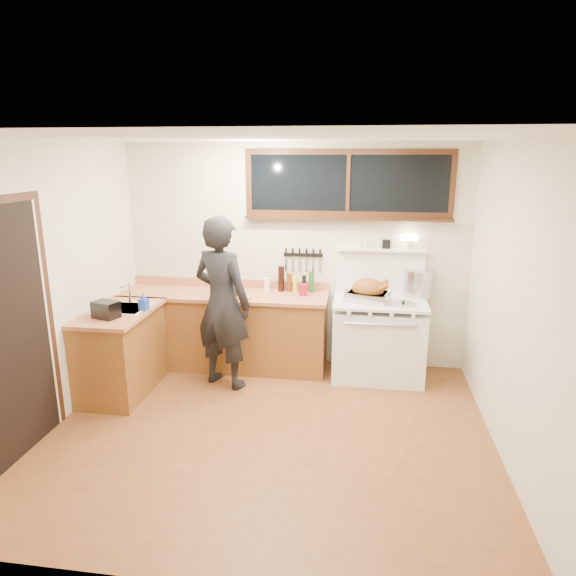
% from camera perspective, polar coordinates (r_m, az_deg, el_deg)
% --- Properties ---
extents(ground_plane, '(4.00, 3.50, 0.02)m').
position_cam_1_polar(ground_plane, '(4.89, -2.09, -15.85)').
color(ground_plane, brown).
extents(room_shell, '(4.10, 3.60, 2.65)m').
position_cam_1_polar(room_shell, '(4.29, -2.30, 3.60)').
color(room_shell, beige).
rests_on(room_shell, ground).
extents(counter_back, '(2.44, 0.64, 1.00)m').
position_cam_1_polar(counter_back, '(6.15, -7.08, -4.55)').
color(counter_back, brown).
rests_on(counter_back, ground).
extents(counter_left, '(0.64, 1.09, 0.90)m').
position_cam_1_polar(counter_left, '(5.73, -18.04, -6.68)').
color(counter_left, brown).
rests_on(counter_left, ground).
extents(sink_unit, '(0.50, 0.45, 0.37)m').
position_cam_1_polar(sink_unit, '(5.66, -17.84, -2.70)').
color(sink_unit, white).
rests_on(sink_unit, counter_left).
extents(vintage_stove, '(1.02, 0.74, 1.59)m').
position_cam_1_polar(vintage_stove, '(5.90, 10.01, -5.37)').
color(vintage_stove, white).
rests_on(vintage_stove, ground).
extents(back_window, '(2.32, 0.13, 0.77)m').
position_cam_1_polar(back_window, '(5.87, 6.66, 10.64)').
color(back_window, black).
rests_on(back_window, room_shell).
extents(left_doorway, '(0.02, 1.04, 2.17)m').
position_cam_1_polar(left_doorway, '(4.74, -28.05, -4.14)').
color(left_doorway, black).
rests_on(left_doorway, ground).
extents(knife_strip, '(0.46, 0.03, 0.28)m').
position_cam_1_polar(knife_strip, '(6.02, 1.68, 3.59)').
color(knife_strip, black).
rests_on(knife_strip, room_shell).
extents(man, '(0.80, 0.67, 1.87)m').
position_cam_1_polar(man, '(5.50, -7.32, -1.66)').
color(man, black).
rests_on(man, ground).
extents(soap_bottle, '(0.10, 0.10, 0.19)m').
position_cam_1_polar(soap_bottle, '(5.49, -15.74, -1.48)').
color(soap_bottle, blue).
rests_on(soap_bottle, counter_left).
extents(toaster, '(0.28, 0.23, 0.17)m').
position_cam_1_polar(toaster, '(5.37, -19.58, -2.27)').
color(toaster, black).
rests_on(toaster, counter_left).
extents(cutting_board, '(0.49, 0.42, 0.14)m').
position_cam_1_polar(cutting_board, '(5.83, -6.19, -0.45)').
color(cutting_board, '#B36B47').
rests_on(cutting_board, counter_back).
extents(roast_turkey, '(0.53, 0.45, 0.25)m').
position_cam_1_polar(roast_turkey, '(5.70, 8.91, -0.39)').
color(roast_turkey, silver).
rests_on(roast_turkey, vintage_stove).
extents(stockpot, '(0.37, 0.37, 0.31)m').
position_cam_1_polar(stockpot, '(6.01, 14.24, 0.59)').
color(stockpot, silver).
rests_on(stockpot, vintage_stove).
extents(saucepan, '(0.19, 0.30, 0.13)m').
position_cam_1_polar(saucepan, '(6.03, 9.71, 0.06)').
color(saucepan, silver).
rests_on(saucepan, vintage_stove).
extents(pot_lid, '(0.28, 0.28, 0.04)m').
position_cam_1_polar(pot_lid, '(5.63, 12.68, -1.73)').
color(pot_lid, silver).
rests_on(pot_lid, vintage_stove).
extents(coffee_tin, '(0.09, 0.08, 0.13)m').
position_cam_1_polar(coffee_tin, '(5.86, 1.67, -0.19)').
color(coffee_tin, maroon).
rests_on(coffee_tin, counter_back).
extents(pitcher, '(0.10, 0.10, 0.15)m').
position_cam_1_polar(pitcher, '(6.05, -2.35, 0.40)').
color(pitcher, white).
rests_on(pitcher, counter_back).
extents(bottle_cluster, '(0.42, 0.07, 0.30)m').
position_cam_1_polar(bottle_cluster, '(5.99, 0.64, 0.74)').
color(bottle_cluster, black).
rests_on(bottle_cluster, counter_back).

